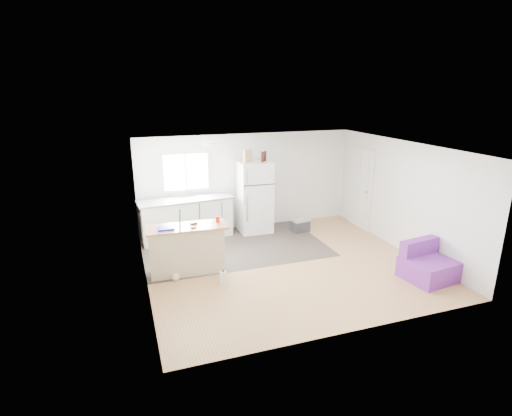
{
  "coord_description": "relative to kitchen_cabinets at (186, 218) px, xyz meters",
  "views": [
    {
      "loc": [
        -3.02,
        -6.9,
        3.48
      ],
      "look_at": [
        -0.4,
        0.7,
        1.05
      ],
      "focal_mm": 28.0,
      "sensor_mm": 36.0,
      "label": 1
    }
  ],
  "objects": [
    {
      "name": "room",
      "position": [
        1.65,
        -2.16,
        0.7
      ],
      "size": [
        5.51,
        5.01,
        2.41
      ],
      "color": "#A57B45",
      "rests_on": "ground"
    },
    {
      "name": "vinyl_zone",
      "position": [
        0.93,
        -0.91,
        -0.5
      ],
      "size": [
        4.05,
        2.5,
        0.0
      ],
      "primitive_type": "cube",
      "color": "#362D28",
      "rests_on": "floor"
    },
    {
      "name": "window",
      "position": [
        0.1,
        0.33,
        1.05
      ],
      "size": [
        1.18,
        0.06,
        0.98
      ],
      "color": "white",
      "rests_on": "back_wall"
    },
    {
      "name": "interior_door",
      "position": [
        4.38,
        -0.61,
        0.52
      ],
      "size": [
        0.11,
        0.92,
        2.1
      ],
      "color": "white",
      "rests_on": "right_wall"
    },
    {
      "name": "ceiling_fixture",
      "position": [
        0.45,
        -0.96,
        1.86
      ],
      "size": [
        0.3,
        0.3,
        0.07
      ],
      "primitive_type": "cylinder",
      "color": "white",
      "rests_on": "ceiling"
    },
    {
      "name": "kitchen_cabinets",
      "position": [
        0.0,
        0.0,
        0.0
      ],
      "size": [
        2.25,
        0.9,
        1.27
      ],
      "rotation": [
        0.0,
        0.0,
        0.1
      ],
      "color": "white",
      "rests_on": "floor"
    },
    {
      "name": "peninsula",
      "position": [
        -0.3,
        -1.86,
        -0.02
      ],
      "size": [
        1.57,
        0.67,
        0.95
      ],
      "rotation": [
        0.0,
        0.0,
        -0.05
      ],
      "color": "tan",
      "rests_on": "floor"
    },
    {
      "name": "refrigerator",
      "position": [
        1.71,
        -0.04,
        0.38
      ],
      "size": [
        0.8,
        0.76,
        1.76
      ],
      "rotation": [
        0.0,
        0.0,
        -0.02
      ],
      "color": "white",
      "rests_on": "floor"
    },
    {
      "name": "cooler",
      "position": [
        2.77,
        -0.48,
        -0.33
      ],
      "size": [
        0.47,
        0.35,
        0.33
      ],
      "rotation": [
        0.0,
        0.0,
        0.14
      ],
      "color": "#313134",
      "rests_on": "floor"
    },
    {
      "name": "purple_seat",
      "position": [
        3.93,
        -3.6,
        -0.24
      ],
      "size": [
        0.95,
        0.91,
        0.7
      ],
      "rotation": [
        0.0,
        0.0,
        0.14
      ],
      "color": "#702F9A",
      "rests_on": "floor"
    },
    {
      "name": "cleaner_jug",
      "position": [
        0.24,
        -2.56,
        -0.38
      ],
      "size": [
        0.14,
        0.11,
        0.28
      ],
      "rotation": [
        0.0,
        0.0,
        -0.13
      ],
      "color": "white",
      "rests_on": "floor"
    },
    {
      "name": "mop",
      "position": [
        -0.54,
        -2.11,
        -0.27
      ],
      "size": [
        0.24,
        0.4,
        1.41
      ],
      "rotation": [
        0.0,
        0.0,
        0.07
      ],
      "color": "green",
      "rests_on": "floor"
    },
    {
      "name": "red_cup",
      "position": [
        0.34,
        -1.81,
        0.51
      ],
      "size": [
        0.09,
        0.09,
        0.12
      ],
      "primitive_type": "cylinder",
      "rotation": [
        0.0,
        0.0,
        0.07
      ],
      "color": "red",
      "rests_on": "peninsula"
    },
    {
      "name": "blue_tray",
      "position": [
        -0.67,
        -1.9,
        0.47
      ],
      "size": [
        0.3,
        0.22,
        0.04
      ],
      "primitive_type": "cube",
      "rotation": [
        0.0,
        0.0,
        -0.02
      ],
      "color": "#151FCC",
      "rests_on": "peninsula"
    },
    {
      "name": "tool_a",
      "position": [
        -0.13,
        -1.78,
        0.46
      ],
      "size": [
        0.14,
        0.06,
        0.03
      ],
      "primitive_type": "cube",
      "rotation": [
        0.0,
        0.0,
        0.07
      ],
      "color": "black",
      "rests_on": "peninsula"
    },
    {
      "name": "tool_b",
      "position": [
        -0.18,
        -2.01,
        0.46
      ],
      "size": [
        0.1,
        0.04,
        0.03
      ],
      "primitive_type": "cube",
      "rotation": [
        0.0,
        0.0,
        0.03
      ],
      "color": "black",
      "rests_on": "peninsula"
    },
    {
      "name": "cardboard_box",
      "position": [
        1.51,
        -0.09,
        1.41
      ],
      "size": [
        0.22,
        0.14,
        0.3
      ],
      "primitive_type": "cube",
      "rotation": [
        0.0,
        0.0,
        0.22
      ],
      "color": "tan",
      "rests_on": "refrigerator"
    },
    {
      "name": "bottle_left",
      "position": [
        1.88,
        -0.14,
        1.39
      ],
      "size": [
        0.08,
        0.08,
        0.25
      ],
      "primitive_type": "cylinder",
      "rotation": [
        0.0,
        0.0,
        -0.2
      ],
      "color": "#331109",
      "rests_on": "refrigerator"
    },
    {
      "name": "bottle_right",
      "position": [
        1.97,
        -0.05,
        1.39
      ],
      "size": [
        0.08,
        0.08,
        0.25
      ],
      "primitive_type": "cylinder",
      "rotation": [
        0.0,
        0.0,
        -0.2
      ],
      "color": "#331109",
      "rests_on": "refrigerator"
    }
  ]
}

